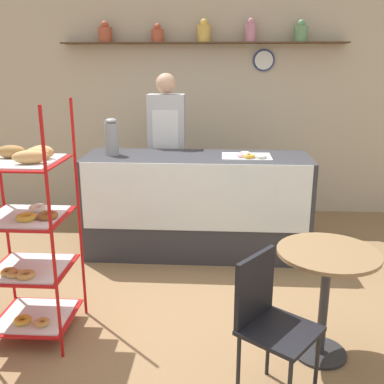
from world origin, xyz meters
The scene contains 9 objects.
ground_plane centered at (0.00, 0.00, 0.00)m, with size 14.00×14.00×0.00m, color olive.
back_wall centered at (0.00, 2.61, 1.37)m, with size 10.00×0.30×2.70m.
display_counter centered at (0.00, 1.18, 0.51)m, with size 2.24×0.73×1.02m.
pastry_rack centered at (-1.07, -0.38, 0.81)m, with size 0.59×0.57×1.67m.
person_worker centered at (-0.36, 1.71, 0.99)m, with size 0.40×0.23×1.80m.
cafe_table centered at (0.93, -0.51, 0.56)m, with size 0.65×0.65×0.76m.
cafe_chair centered at (0.51, -0.91, 0.54)m, with size 0.53×0.53×0.87m.
coffee_carafe centered at (-0.84, 1.18, 1.19)m, with size 0.14×0.14×0.37m.
donut_tray_counter centered at (0.49, 1.12, 1.03)m, with size 0.48×0.34×0.05m.
Camera 1 is at (0.23, -3.18, 1.90)m, focal length 42.00 mm.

